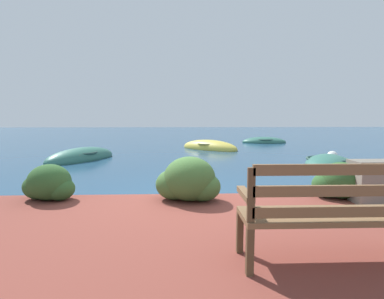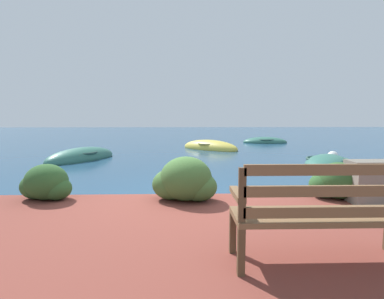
% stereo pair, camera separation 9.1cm
% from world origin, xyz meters
% --- Properties ---
extents(ground_plane, '(80.00, 80.00, 0.00)m').
position_xyz_m(ground_plane, '(0.00, 0.00, 0.00)').
color(ground_plane, navy).
extents(park_bench, '(1.60, 0.48, 0.93)m').
position_xyz_m(park_bench, '(1.20, -2.48, 0.71)').
color(park_bench, brown).
rests_on(park_bench, patio_terrace).
extents(hedge_clump_far_left, '(0.83, 0.60, 0.57)m').
position_xyz_m(hedge_clump_far_left, '(-2.21, -0.28, 0.47)').
color(hedge_clump_far_left, '#2D5628').
rests_on(hedge_clump_far_left, patio_terrace).
extents(hedge_clump_left, '(1.02, 0.73, 0.69)m').
position_xyz_m(hedge_clump_left, '(-0.02, -0.38, 0.52)').
color(hedge_clump_left, '#426B33').
rests_on(hedge_clump_left, patio_terrace).
extents(hedge_clump_centre, '(0.86, 0.62, 0.59)m').
position_xyz_m(hedge_clump_centre, '(2.43, -0.35, 0.47)').
color(hedge_clump_centre, '#2D5628').
rests_on(hedge_clump_centre, patio_terrace).
extents(rowboat_nearest, '(2.40, 2.74, 0.61)m').
position_xyz_m(rowboat_nearest, '(4.44, 4.14, 0.06)').
color(rowboat_nearest, '#336B5B').
rests_on(rowboat_nearest, ground_plane).
extents(rowboat_mid, '(2.34, 3.19, 0.78)m').
position_xyz_m(rowboat_mid, '(-3.66, 5.67, 0.07)').
color(rowboat_mid, '#336B5B').
rests_on(rowboat_mid, ground_plane).
extents(rowboat_far, '(3.02, 2.92, 0.78)m').
position_xyz_m(rowboat_far, '(1.21, 9.06, 0.07)').
color(rowboat_far, '#DBC64C').
rests_on(rowboat_far, ground_plane).
extents(rowboat_outer, '(2.66, 1.50, 0.61)m').
position_xyz_m(rowboat_outer, '(4.77, 12.48, 0.06)').
color(rowboat_outer, '#336B5B').
rests_on(rowboat_outer, ground_plane).
extents(mooring_buoy, '(0.45, 0.45, 0.40)m').
position_xyz_m(mooring_buoy, '(5.45, 5.79, 0.07)').
color(mooring_buoy, white).
rests_on(mooring_buoy, ground_plane).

